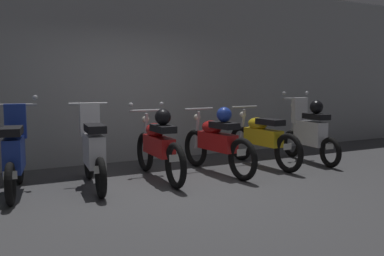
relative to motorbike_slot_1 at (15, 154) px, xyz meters
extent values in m
plane|color=#424244|center=(2.01, -0.85, -0.53)|extent=(80.00, 80.00, 0.00)
cube|color=#9EA0A3|center=(2.01, 1.63, 1.16)|extent=(16.00, 0.30, 3.38)
torus|color=black|center=(0.10, 0.52, -0.26)|extent=(0.19, 0.54, 0.53)
torus|color=black|center=(-0.12, -0.60, -0.26)|extent=(0.19, 0.54, 0.53)
cube|color=#1E389E|center=(-0.01, -0.04, 0.01)|extent=(0.36, 0.76, 0.44)
cube|color=#1E389E|center=(0.06, 0.30, 0.41)|extent=(0.30, 0.17, 0.48)
cube|color=black|center=(-0.04, -0.20, 0.33)|extent=(0.34, 0.56, 0.10)
cylinder|color=#B7BABF|center=(0.09, 0.43, 0.63)|extent=(0.56, 0.14, 0.04)
sphere|color=#B7BABF|center=(0.34, 0.38, 0.73)|extent=(0.07, 0.07, 0.07)
cylinder|color=#B7BABF|center=(0.10, 0.48, 0.16)|extent=(0.08, 0.16, 0.85)
sphere|color=silver|center=(0.10, 0.48, 0.48)|extent=(0.12, 0.12, 0.12)
cube|color=white|center=(-0.12, -0.58, -0.16)|extent=(0.16, 0.04, 0.10)
torus|color=black|center=(1.08, 0.36, -0.26)|extent=(0.16, 0.54, 0.53)
torus|color=black|center=(0.93, -0.78, -0.26)|extent=(0.16, 0.54, 0.53)
cube|color=silver|center=(1.00, -0.21, 0.01)|extent=(0.31, 0.76, 0.44)
cube|color=silver|center=(1.05, 0.13, 0.41)|extent=(0.29, 0.15, 0.48)
cube|color=black|center=(0.98, -0.37, 0.33)|extent=(0.30, 0.55, 0.10)
cylinder|color=#B7BABF|center=(1.06, 0.27, 0.63)|extent=(0.56, 0.11, 0.04)
cylinder|color=#B7BABF|center=(1.07, 0.31, 0.16)|extent=(0.07, 0.15, 0.85)
sphere|color=silver|center=(1.07, 0.31, 0.48)|extent=(0.12, 0.12, 0.12)
cube|color=white|center=(0.93, -0.76, -0.16)|extent=(0.16, 0.03, 0.10)
torus|color=black|center=(2.05, 0.50, -0.20)|extent=(0.12, 0.65, 0.65)
torus|color=black|center=(1.98, -0.80, -0.20)|extent=(0.12, 0.65, 0.65)
cube|color=red|center=(2.01, -0.15, -0.01)|extent=(0.26, 0.84, 0.28)
ellipsoid|color=red|center=(2.02, 0.01, 0.21)|extent=(0.28, 0.45, 0.22)
cube|color=black|center=(2.00, -0.33, 0.27)|extent=(0.27, 0.53, 0.10)
cylinder|color=#B7BABF|center=(2.04, 0.39, 0.49)|extent=(0.56, 0.07, 0.04)
sphere|color=#B7BABF|center=(1.78, 0.41, 0.59)|extent=(0.07, 0.07, 0.07)
sphere|color=#B7BABF|center=(2.30, 0.38, 0.59)|extent=(0.07, 0.07, 0.07)
cylinder|color=#B7BABF|center=(2.05, 0.45, 0.12)|extent=(0.06, 0.16, 0.65)
sphere|color=silver|center=(2.05, 0.45, 0.34)|extent=(0.12, 0.12, 0.12)
cube|color=white|center=(1.98, -0.77, -0.10)|extent=(0.16, 0.02, 0.10)
sphere|color=black|center=(2.00, -0.33, 0.44)|extent=(0.24, 0.24, 0.24)
torus|color=black|center=(2.98, 0.46, -0.20)|extent=(0.14, 0.65, 0.65)
torus|color=black|center=(3.07, -0.84, -0.20)|extent=(0.14, 0.65, 0.65)
cube|color=red|center=(3.03, -0.19, -0.01)|extent=(0.28, 0.85, 0.28)
ellipsoid|color=red|center=(3.01, -0.03, 0.21)|extent=(0.29, 0.46, 0.22)
cube|color=black|center=(3.04, -0.37, 0.27)|extent=(0.28, 0.54, 0.10)
cylinder|color=#B7BABF|center=(2.99, 0.36, 0.49)|extent=(0.56, 0.08, 0.04)
cylinder|color=#B7BABF|center=(2.98, 0.41, 0.12)|extent=(0.07, 0.16, 0.65)
sphere|color=silver|center=(2.98, 0.41, 0.34)|extent=(0.12, 0.12, 0.12)
cube|color=white|center=(3.07, -0.81, -0.10)|extent=(0.16, 0.02, 0.10)
sphere|color=#1E389E|center=(3.04, -0.37, 0.44)|extent=(0.24, 0.24, 0.24)
torus|color=black|center=(4.01, 0.58, -0.20)|extent=(0.11, 0.65, 0.65)
torus|color=black|center=(4.06, -0.72, -0.20)|extent=(0.11, 0.65, 0.65)
cube|color=gold|center=(4.04, -0.07, -0.01)|extent=(0.25, 0.84, 0.28)
ellipsoid|color=gold|center=(4.03, 0.09, 0.21)|extent=(0.27, 0.45, 0.22)
cube|color=black|center=(4.04, -0.25, 0.27)|extent=(0.26, 0.53, 0.10)
cylinder|color=#B7BABF|center=(4.02, 0.48, 0.49)|extent=(0.56, 0.06, 0.04)
cylinder|color=#B7BABF|center=(4.02, 0.53, 0.12)|extent=(0.06, 0.16, 0.65)
sphere|color=silver|center=(4.02, 0.53, 0.34)|extent=(0.12, 0.12, 0.12)
cube|color=white|center=(4.06, -0.69, -0.10)|extent=(0.16, 0.02, 0.10)
torus|color=black|center=(5.11, 0.42, -0.26)|extent=(0.15, 0.54, 0.53)
torus|color=black|center=(4.98, -0.72, -0.26)|extent=(0.15, 0.54, 0.53)
cube|color=silver|center=(5.05, -0.15, 0.01)|extent=(0.30, 0.76, 0.44)
cube|color=silver|center=(5.09, 0.19, 0.41)|extent=(0.29, 0.15, 0.48)
cube|color=black|center=(5.03, -0.31, 0.33)|extent=(0.30, 0.54, 0.10)
cylinder|color=#B7BABF|center=(5.10, 0.33, 0.63)|extent=(0.56, 0.10, 0.04)
sphere|color=#B7BABF|center=(4.84, 0.36, 0.73)|extent=(0.07, 0.07, 0.07)
sphere|color=#B7BABF|center=(5.36, 0.30, 0.73)|extent=(0.07, 0.07, 0.07)
cylinder|color=#B7BABF|center=(5.11, 0.37, 0.16)|extent=(0.07, 0.15, 0.85)
sphere|color=silver|center=(5.11, 0.37, 0.48)|extent=(0.12, 0.12, 0.12)
cube|color=white|center=(4.99, -0.70, -0.16)|extent=(0.16, 0.03, 0.10)
sphere|color=black|center=(5.03, -0.31, 0.50)|extent=(0.24, 0.24, 0.24)
camera|label=1|loc=(-0.58, -6.09, 0.96)|focal=40.44mm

